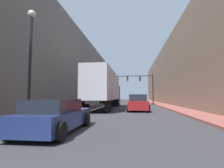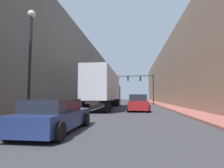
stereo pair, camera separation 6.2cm
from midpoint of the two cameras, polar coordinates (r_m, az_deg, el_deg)
The scene contains 9 objects.
sidewalk_right at distance 30.50m, azimuth 16.25°, elevation -6.52°, with size 2.14×80.00×0.15m.
sidewalk_left at distance 30.96m, azimuth -6.24°, elevation -6.62°, with size 2.14×80.00×0.15m.
building_right at distance 31.65m, azimuth 23.35°, elevation 3.79°, with size 6.00×80.00×11.22m.
building_left at distance 32.44m, azimuth -13.19°, elevation 4.04°, with size 6.00×80.00×11.97m.
semi_truck at distance 21.22m, azimuth -1.91°, elevation -1.49°, with size 2.42×14.30×4.23m.
sedan_car at distance 7.59m, azimuth -18.01°, elevation -9.88°, with size 1.99×4.37×1.32m.
suv_car at distance 17.92m, azimuth 8.51°, elevation -6.16°, with size 2.12×4.90×1.64m.
traffic_signal_gantry at distance 32.48m, azimuth 10.23°, elevation 0.29°, with size 6.98×0.35×5.54m.
street_lamp at distance 11.38m, azimuth -24.95°, elevation 10.39°, with size 0.44×0.44×6.51m.
Camera 2 is at (1.22, -0.09, 1.42)m, focal length 28.00 mm.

